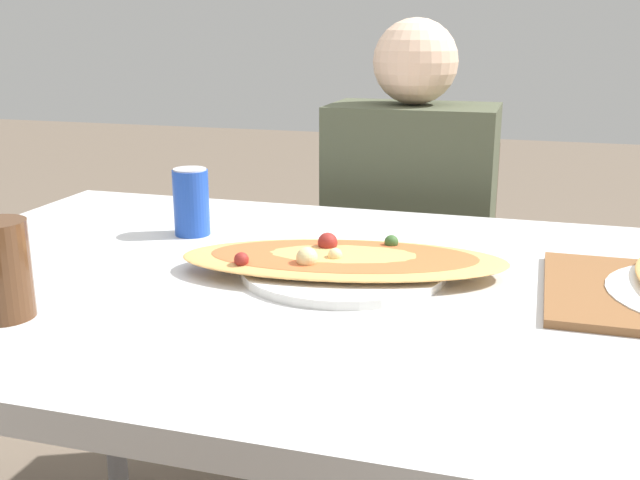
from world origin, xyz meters
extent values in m
cube|color=silver|center=(0.00, 0.00, 0.74)|extent=(1.37, 0.94, 0.04)
cylinder|color=#99999E|center=(-0.63, 0.42, 0.36)|extent=(0.05, 0.05, 0.72)
cube|color=#3F2D1E|center=(0.06, 0.73, 0.44)|extent=(0.40, 0.40, 0.04)
cube|color=#3F2D1E|center=(0.06, 0.92, 0.65)|extent=(0.38, 0.03, 0.39)
cylinder|color=#38383D|center=(0.23, 0.56, 0.21)|extent=(0.03, 0.03, 0.42)
cylinder|color=#38383D|center=(-0.11, 0.56, 0.21)|extent=(0.03, 0.03, 0.42)
cylinder|color=#38383D|center=(0.23, 0.90, 0.21)|extent=(0.03, 0.03, 0.42)
cylinder|color=#38383D|center=(-0.11, 0.90, 0.21)|extent=(0.03, 0.03, 0.42)
cylinder|color=#2D2D38|center=(0.14, 0.60, 0.23)|extent=(0.10, 0.10, 0.46)
cylinder|color=#2D2D38|center=(-0.03, 0.60, 0.23)|extent=(0.10, 0.10, 0.46)
cube|color=#474C38|center=(0.06, 0.70, 0.71)|extent=(0.39, 0.24, 0.50)
sphere|color=beige|center=(0.06, 0.70, 1.06)|extent=(0.20, 0.20, 0.20)
cylinder|color=white|center=(0.06, 0.04, 0.77)|extent=(0.32, 0.32, 0.01)
ellipsoid|color=tan|center=(0.06, 0.04, 0.79)|extent=(0.55, 0.31, 0.02)
ellipsoid|color=#D16033|center=(0.06, 0.04, 0.79)|extent=(0.45, 0.25, 0.01)
sphere|color=beige|center=(0.05, 0.01, 0.80)|extent=(0.02, 0.02, 0.02)
sphere|color=#335928|center=(0.12, 0.11, 0.80)|extent=(0.02, 0.02, 0.02)
sphere|color=maroon|center=(0.03, 0.07, 0.80)|extent=(0.03, 0.03, 0.03)
sphere|color=maroon|center=(-0.08, -0.05, 0.80)|extent=(0.02, 0.02, 0.02)
sphere|color=beige|center=(0.02, -0.02, 0.80)|extent=(0.03, 0.03, 0.03)
cylinder|color=#1E47B2|center=(-0.27, 0.18, 0.82)|extent=(0.07, 0.07, 0.12)
cylinder|color=silver|center=(-0.27, 0.18, 0.89)|extent=(0.06, 0.06, 0.00)
camera|label=1|loc=(0.34, -1.05, 1.14)|focal=42.00mm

